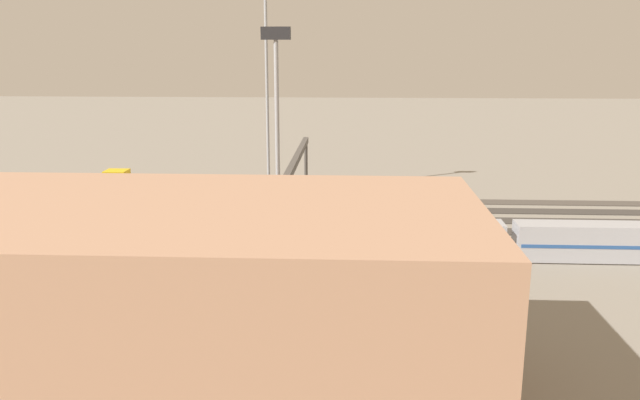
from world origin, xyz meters
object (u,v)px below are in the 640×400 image
at_px(train_on_track_1, 137,192).
at_px(maintenance_shed, 157,303).
at_px(train_on_track_5, 256,236).
at_px(train_on_track_3, 124,210).
at_px(signal_gantry, 297,164).
at_px(light_mast_1, 277,113).
at_px(light_mast_0, 266,58).

bearing_deg(train_on_track_1, maintenance_shed, 109.87).
relative_size(train_on_track_5, train_on_track_1, 13.90).
relative_size(train_on_track_5, train_on_track_3, 2.09).
xyz_separation_m(signal_gantry, maintenance_shed, (5.22, 40.84, -1.31)).
bearing_deg(light_mast_1, train_on_track_3, -31.00).
bearing_deg(light_mast_1, train_on_track_5, -39.54).
height_order(train_on_track_3, maintenance_shed, maintenance_shed).
bearing_deg(maintenance_shed, train_on_track_1, -70.13).
bearing_deg(train_on_track_5, light_mast_0, -85.36).
distance_m(train_on_track_1, train_on_track_3, 10.14).
relative_size(train_on_track_1, train_on_track_3, 0.15).
height_order(train_on_track_5, signal_gantry, signal_gantry).
distance_m(train_on_track_1, maintenance_shed, 51.57).
relative_size(light_mast_0, light_mast_1, 1.37).
xyz_separation_m(light_mast_1, signal_gantry, (-0.67, -14.70, -7.68)).
distance_m(train_on_track_5, signal_gantry, 14.06).
distance_m(light_mast_0, maintenance_shed, 58.38).
xyz_separation_m(train_on_track_3, maintenance_shed, (-15.77, 38.34, 4.13)).
relative_size(train_on_track_5, maintenance_shed, 3.52).
height_order(train_on_track_1, light_mast_0, light_mast_0).
distance_m(light_mast_1, maintenance_shed, 28.01).
bearing_deg(light_mast_1, train_on_track_1, -45.24).
distance_m(train_on_track_3, maintenance_shed, 41.66).
height_order(train_on_track_1, signal_gantry, signal_gantry).
bearing_deg(light_mast_0, train_on_track_3, 50.22).
relative_size(signal_gantry, maintenance_shed, 0.76).
relative_size(train_on_track_1, maintenance_shed, 0.25).
relative_size(train_on_track_1, light_mast_0, 0.31).
xyz_separation_m(light_mast_0, signal_gantry, (-5.65, 15.92, -12.34)).
distance_m(train_on_track_5, train_on_track_1, 27.83).
height_order(train_on_track_5, train_on_track_1, train_on_track_1).
distance_m(light_mast_0, light_mast_1, 31.37).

